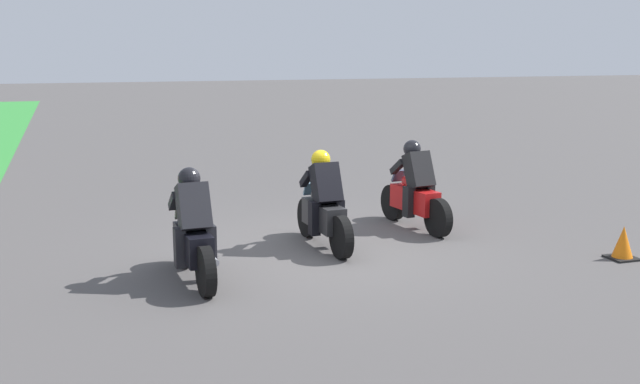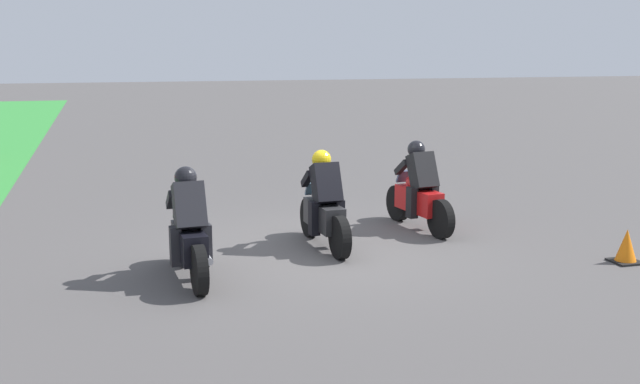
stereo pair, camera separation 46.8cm
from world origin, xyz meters
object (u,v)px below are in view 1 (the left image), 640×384
(rider_lane_b, at_px, (324,208))
(traffic_cone, at_px, (623,244))
(rider_lane_c, at_px, (193,235))
(rider_lane_a, at_px, (415,192))

(rider_lane_b, height_order, traffic_cone, rider_lane_b)
(traffic_cone, bearing_deg, rider_lane_c, 81.00)
(rider_lane_a, distance_m, traffic_cone, 3.43)
(rider_lane_a, xyz_separation_m, rider_lane_c, (-1.74, 4.07, 0.00))
(rider_lane_b, relative_size, traffic_cone, 4.14)
(rider_lane_b, relative_size, rider_lane_c, 1.00)
(traffic_cone, bearing_deg, rider_lane_b, 62.69)
(rider_lane_a, relative_size, rider_lane_c, 1.00)
(rider_lane_a, bearing_deg, rider_lane_b, 102.44)
(rider_lane_c, bearing_deg, rider_lane_b, -67.19)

